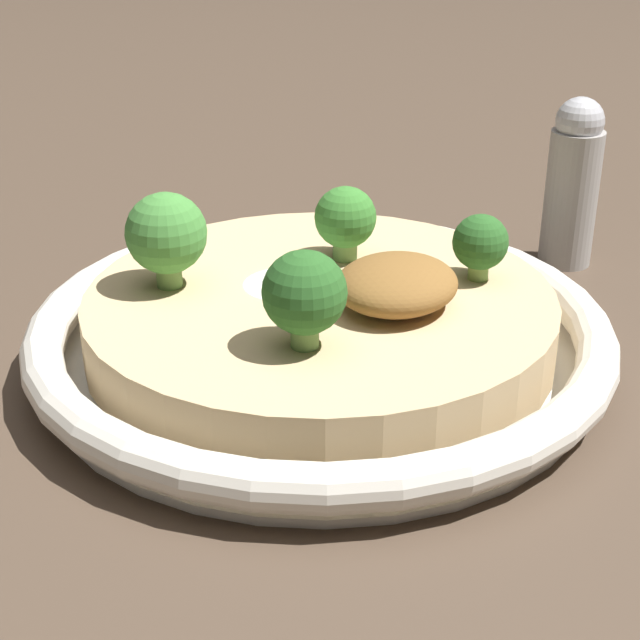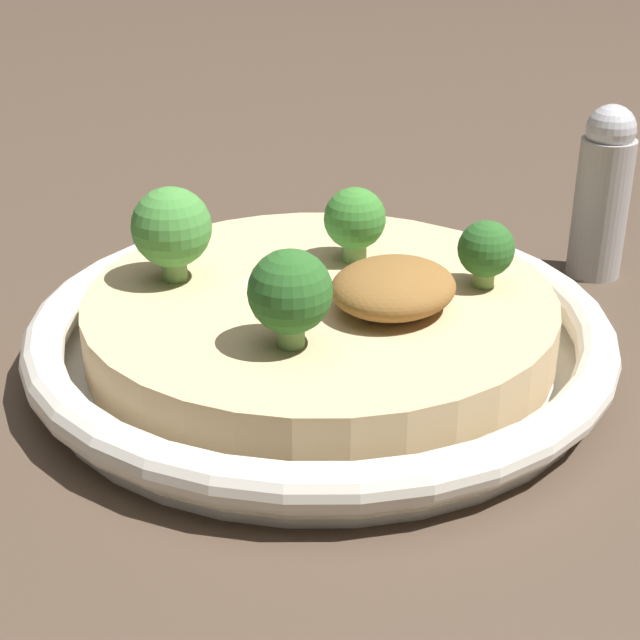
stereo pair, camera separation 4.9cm
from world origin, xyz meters
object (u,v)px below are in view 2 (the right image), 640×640
at_px(broccoli_right, 290,293).
at_px(broccoli_front_left, 355,220).
at_px(risotto_bowl, 320,329).
at_px(broccoli_back_left, 486,250).
at_px(broccoli_front_right, 172,229).
at_px(pepper_shaker, 603,192).

bearing_deg(broccoli_right, broccoli_front_left, -158.46).
xyz_separation_m(risotto_bowl, broccoli_back_left, (-0.06, 0.06, 0.04)).
distance_m(broccoli_right, broccoli_front_right, 0.10).
height_order(risotto_bowl, broccoli_right, broccoli_right).
bearing_deg(pepper_shaker, broccoli_right, -7.83).
bearing_deg(pepper_shaker, broccoli_back_left, -0.17).
relative_size(broccoli_right, broccoli_back_left, 1.31).
distance_m(broccoli_right, broccoli_front_left, 0.10).
distance_m(broccoli_right, broccoli_back_left, 0.12).
height_order(broccoli_right, broccoli_front_right, broccoli_front_right).
relative_size(broccoli_front_left, broccoli_front_right, 0.82).
xyz_separation_m(risotto_bowl, broccoli_right, (0.05, 0.02, 0.05)).
relative_size(risotto_bowl, broccoli_front_left, 7.36).
height_order(broccoli_front_left, broccoli_back_left, broccoli_front_left).
distance_m(risotto_bowl, broccoli_right, 0.07).
distance_m(broccoli_back_left, broccoli_front_right, 0.16).
xyz_separation_m(broccoli_back_left, broccoli_front_right, (0.09, -0.13, 0.01)).
height_order(risotto_bowl, broccoli_front_left, broccoli_front_left).
distance_m(risotto_bowl, broccoli_front_right, 0.09).
relative_size(risotto_bowl, pepper_shaker, 2.80).
bearing_deg(broccoli_front_left, broccoli_back_left, 100.98).
bearing_deg(risotto_bowl, broccoli_right, 25.98).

